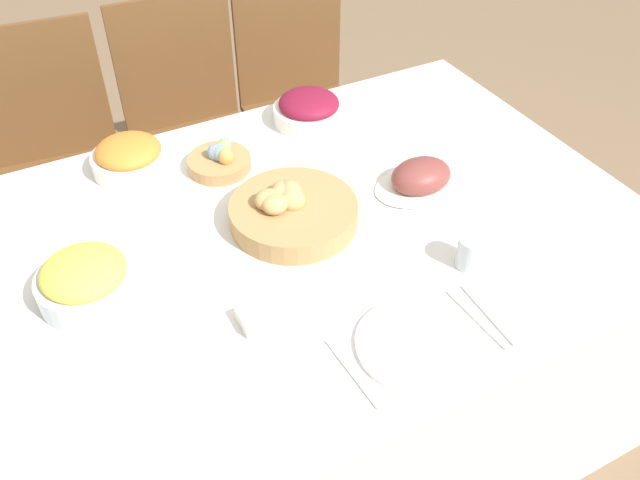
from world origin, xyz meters
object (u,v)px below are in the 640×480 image
bread_basket (292,211)px  pineapple_bowl (86,280)px  chair_far_left (58,162)px  drinking_cup (472,252)px  egg_basket (220,159)px  beet_salad_bowl (309,109)px  dinner_plate (417,344)px  ham_platter (421,178)px  fork (352,373)px  chair_far_center (192,126)px  butter_dish (265,315)px  chair_far_right (302,97)px  knife (476,319)px  carrot_bowl (129,157)px  spoon (488,314)px

bread_basket → pineapple_bowl: size_ratio=1.47×
chair_far_left → drinking_cup: 1.45m
chair_far_left → pineapple_bowl: 0.96m
egg_basket → beet_salad_bowl: beet_salad_bowl is taller
beet_salad_bowl → dinner_plate: bearing=-102.9°
beet_salad_bowl → chair_far_left: bearing=144.1°
ham_platter → fork: size_ratio=1.36×
chair_far_center → butter_dish: bearing=-98.4°
egg_basket → butter_dish: size_ratio=1.58×
pineapple_bowl → bread_basket: bearing=2.8°
beet_salad_bowl → pineapple_bowl: bearing=-150.7°
ham_platter → chair_far_center: bearing=109.5°
butter_dish → fork: bearing=-65.9°
bread_basket → beet_salad_bowl: bearing=57.8°
chair_far_center → pineapple_bowl: size_ratio=4.34×
beet_salad_bowl → drinking_cup: beet_salad_bowl is taller
chair_far_right → dinner_plate: size_ratio=3.69×
bread_basket → ham_platter: 0.36m
knife → pineapple_bowl: bearing=145.1°
knife → drinking_cup: bearing=55.1°
butter_dish → bread_basket: bearing=53.9°
chair_far_right → ham_platter: size_ratio=3.63×
chair_far_right → beet_salad_bowl: chair_far_right is taller
pineapple_bowl → fork: size_ratio=1.13×
bread_basket → beet_salad_bowl: bread_basket is taller
carrot_bowl → fork: 0.89m
bread_basket → chair_far_left: bearing=116.2°
chair_far_right → carrot_bowl: (-0.76, -0.50, 0.27)m
butter_dish → drinking_cup: bearing=-7.6°
chair_far_center → carrot_bowl: size_ratio=4.55×
chair_far_right → dinner_plate: 1.45m
pineapple_bowl → knife: pineapple_bowl is taller
bread_basket → spoon: 0.53m
bread_basket → knife: bread_basket is taller
bread_basket → dinner_plate: 0.47m
chair_far_center → egg_basket: bearing=-97.3°
beet_salad_bowl → carrot_bowl: size_ratio=1.03×
chair_far_left → carrot_bowl: bearing=-66.9°
knife → butter_dish: 0.45m
knife → spoon: (0.03, 0.00, 0.00)m
bread_basket → fork: (-0.10, -0.47, -0.03)m
pineapple_bowl → knife: size_ratio=1.13×
ham_platter → butter_dish: bearing=-156.8°
egg_basket → pineapple_bowl: pineapple_bowl is taller
beet_salad_bowl → dinner_plate: (-0.20, -0.87, -0.04)m
spoon → drinking_cup: 0.16m
carrot_bowl → spoon: 1.01m
chair_far_right → ham_platter: chair_far_right is taller
spoon → butter_dish: size_ratio=1.75×
pineapple_bowl → dinner_plate: bearing=-39.0°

